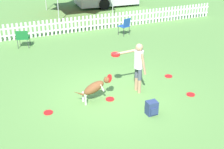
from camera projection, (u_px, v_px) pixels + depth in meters
The scene contains 11 objects.
ground_plane at pixel (114, 95), 9.64m from camera, with size 240.00×240.00×0.00m, color #5B8C42.
handler_person at pixel (137, 62), 9.43m from camera, with size 0.96×0.64×1.58m.
leaping_dog at pixel (95, 87), 9.13m from camera, with size 1.21×0.32×0.77m.
frisbee_near_handler at pixel (48, 112), 8.70m from camera, with size 0.26×0.26×0.02m.
frisbee_near_dog at pixel (110, 99), 9.38m from camera, with size 0.26×0.26×0.02m.
frisbee_midfield at pixel (191, 94), 9.64m from camera, with size 0.26×0.26×0.02m.
frisbee_far_scatter at pixel (169, 76), 10.83m from camera, with size 0.26×0.26×0.02m.
backpack_on_grass at pixel (152, 108), 8.56m from camera, with size 0.30×0.29×0.40m.
picket_fence at pixel (60, 26), 14.96m from camera, with size 17.58×0.04×0.78m.
folding_chair_blue_left at pixel (125, 25), 14.78m from camera, with size 0.57×0.58×0.85m.
folding_chair_center at pixel (23, 37), 13.28m from camera, with size 0.66×0.67×0.78m.
Camera 1 is at (-3.37, -7.75, 4.68)m, focal length 50.00 mm.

